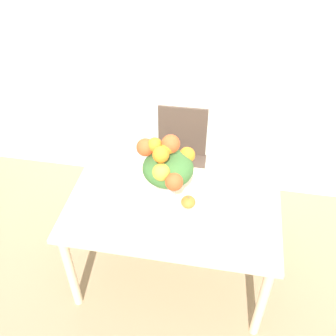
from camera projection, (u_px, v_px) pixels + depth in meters
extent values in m
plane|color=#8E7556|center=(172.00, 274.00, 3.00)|extent=(12.00, 12.00, 0.00)
cube|color=silver|center=(198.00, 45.00, 2.94)|extent=(8.00, 0.06, 2.70)
cube|color=beige|center=(173.00, 208.00, 2.52)|extent=(1.36, 0.80, 0.03)
cylinder|color=beige|center=(71.00, 272.00, 2.59)|extent=(0.06, 0.06, 0.72)
cylinder|color=beige|center=(262.00, 303.00, 2.43)|extent=(0.06, 0.06, 0.72)
cylinder|color=beige|center=(102.00, 199.00, 3.10)|extent=(0.06, 0.06, 0.72)
cylinder|color=beige|center=(262.00, 220.00, 2.94)|extent=(0.06, 0.06, 0.72)
cylinder|color=silver|center=(168.00, 188.00, 2.49)|extent=(0.10, 0.10, 0.21)
cylinder|color=silver|center=(168.00, 195.00, 2.53)|extent=(0.08, 0.08, 0.09)
cylinder|color=#38662D|center=(171.00, 183.00, 2.46)|extent=(0.00, 0.01, 0.27)
cylinder|color=#38662D|center=(169.00, 181.00, 2.47)|extent=(0.01, 0.01, 0.27)
cylinder|color=#38662D|center=(166.00, 182.00, 2.47)|extent=(0.01, 0.01, 0.27)
cylinder|color=#38662D|center=(165.00, 184.00, 2.45)|extent=(0.01, 0.01, 0.27)
cylinder|color=#38662D|center=(168.00, 185.00, 2.45)|extent=(0.01, 0.01, 0.27)
ellipsoid|color=#38662D|center=(168.00, 168.00, 2.38)|extent=(0.31, 0.31, 0.19)
sphere|color=orange|center=(161.00, 155.00, 2.22)|extent=(0.10, 0.10, 0.10)
sphere|color=orange|center=(168.00, 147.00, 2.27)|extent=(0.08, 0.08, 0.08)
sphere|color=orange|center=(187.00, 155.00, 2.41)|extent=(0.10, 0.10, 0.10)
sphere|color=orange|center=(155.00, 145.00, 2.29)|extent=(0.09, 0.09, 0.09)
sphere|color=#AD9E33|center=(161.00, 172.00, 2.24)|extent=(0.10, 0.10, 0.10)
sphere|color=#D64C23|center=(145.00, 147.00, 2.32)|extent=(0.11, 0.11, 0.11)
sphere|color=#D64C23|center=(171.00, 144.00, 2.27)|extent=(0.11, 0.11, 0.11)
sphere|color=#D64C23|center=(174.00, 182.00, 2.21)|extent=(0.10, 0.10, 0.10)
ellipsoid|color=orange|center=(188.00, 202.00, 2.49)|extent=(0.09, 0.09, 0.07)
cylinder|color=brown|center=(188.00, 197.00, 2.46)|extent=(0.01, 0.01, 0.02)
cube|color=#47382D|center=(179.00, 169.00, 3.21)|extent=(0.43, 0.43, 0.02)
cylinder|color=#47382D|center=(155.00, 202.00, 3.26)|extent=(0.04, 0.04, 0.45)
cylinder|color=#47382D|center=(196.00, 207.00, 3.22)|extent=(0.04, 0.04, 0.45)
cylinder|color=#47382D|center=(162.00, 175.00, 3.51)|extent=(0.04, 0.04, 0.45)
cylinder|color=#47382D|center=(200.00, 179.00, 3.48)|extent=(0.04, 0.04, 0.45)
cube|color=#47382D|center=(182.00, 131.00, 3.21)|extent=(0.40, 0.03, 0.46)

